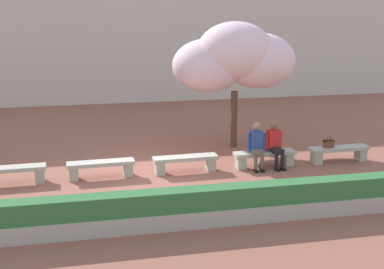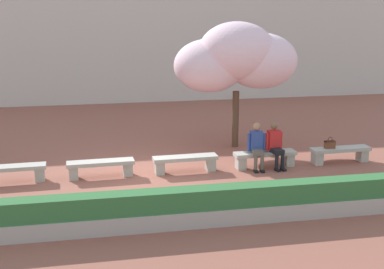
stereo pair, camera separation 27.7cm
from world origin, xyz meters
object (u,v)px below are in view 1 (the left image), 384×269
object	(u,v)px
stone_bench_center	(101,167)
stone_bench_east_end	(265,156)
stone_bench_near_east	(185,161)
cherry_tree_main	(235,59)
handbag	(329,143)
stone_bench_far_east	(339,152)
stone_bench_near_west	(11,172)
person_seated_left	(257,144)
person_seated_right	(275,143)

from	to	relation	value
stone_bench_center	stone_bench_east_end	size ratio (longest dim) A/B	1.00
stone_bench_near_east	cherry_tree_main	size ratio (longest dim) A/B	0.45
handbag	cherry_tree_main	bearing A→B (deg)	131.27
stone_bench_far_east	cherry_tree_main	size ratio (longest dim) A/B	0.45
stone_bench_near_west	stone_bench_far_east	distance (m)	9.13
stone_bench_center	cherry_tree_main	size ratio (longest dim) A/B	0.45
stone_bench_east_end	cherry_tree_main	xyz separation A→B (m)	(-0.20, 2.43, 2.51)
stone_bench_center	stone_bench_near_east	distance (m)	2.28
stone_bench_near_east	person_seated_left	bearing A→B (deg)	-1.51
cherry_tree_main	stone_bench_far_east	bearing A→B (deg)	-44.39
stone_bench_far_east	person_seated_right	xyz separation A→B (m)	(-2.02, -0.05, 0.40)
stone_bench_near_west	stone_bench_far_east	xyz separation A→B (m)	(9.13, 0.00, 0.00)
stone_bench_near_east	stone_bench_center	bearing A→B (deg)	180.00
stone_bench_far_east	handbag	distance (m)	0.44
person_seated_left	cherry_tree_main	size ratio (longest dim) A/B	0.33
stone_bench_center	cherry_tree_main	distance (m)	5.59
stone_bench_east_end	person_seated_left	world-z (taller)	person_seated_left
stone_bench_near_east	cherry_tree_main	xyz separation A→B (m)	(2.09, 2.43, 2.51)
stone_bench_east_end	person_seated_left	bearing A→B (deg)	-168.64
stone_bench_near_east	person_seated_right	xyz separation A→B (m)	(2.55, -0.05, 0.40)
stone_bench_far_east	person_seated_left	xyz separation A→B (m)	(-2.55, -0.05, 0.40)
stone_bench_east_end	stone_bench_center	bearing A→B (deg)	180.00
stone_bench_center	stone_bench_near_east	xyz separation A→B (m)	(2.28, 0.00, 0.00)
stone_bench_near_west	stone_bench_near_east	world-z (taller)	same
cherry_tree_main	stone_bench_near_east	bearing A→B (deg)	-130.69
stone_bench_near_west	person_seated_left	world-z (taller)	person_seated_left
stone_bench_near_west	stone_bench_center	world-z (taller)	same
person_seated_left	person_seated_right	distance (m)	0.53
stone_bench_near_east	person_seated_right	distance (m)	2.58
stone_bench_near_west	stone_bench_near_east	distance (m)	4.57
stone_bench_near_west	person_seated_right	size ratio (longest dim) A/B	1.38
stone_bench_far_east	stone_bench_east_end	bearing A→B (deg)	180.00
stone_bench_near_east	stone_bench_east_end	distance (m)	2.28
cherry_tree_main	stone_bench_near_west	bearing A→B (deg)	-159.96
stone_bench_east_end	stone_bench_far_east	xyz separation A→B (m)	(2.28, 0.00, 0.00)
cherry_tree_main	person_seated_right	bearing A→B (deg)	-79.43
stone_bench_near_east	handbag	bearing A→B (deg)	-0.09
stone_bench_center	stone_bench_far_east	world-z (taller)	same
stone_bench_near_east	person_seated_left	xyz separation A→B (m)	(2.02, -0.05, 0.40)
stone_bench_far_east	handbag	xyz separation A→B (m)	(-0.34, -0.01, 0.28)
stone_bench_far_east	stone_bench_center	bearing A→B (deg)	180.00
stone_bench_near_east	person_seated_left	world-z (taller)	person_seated_left
stone_bench_east_end	person_seated_left	size ratio (longest dim) A/B	1.38
person_seated_right	cherry_tree_main	distance (m)	3.29
stone_bench_center	stone_bench_east_end	bearing A→B (deg)	0.00
stone_bench_near_west	stone_bench_center	bearing A→B (deg)	0.00
stone_bench_east_end	stone_bench_near_east	bearing A→B (deg)	180.00
stone_bench_east_end	handbag	bearing A→B (deg)	-0.19
handbag	stone_bench_center	bearing A→B (deg)	179.94
person_seated_right	stone_bench_center	bearing A→B (deg)	179.37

